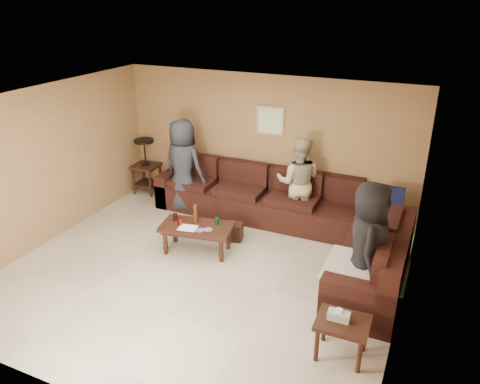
# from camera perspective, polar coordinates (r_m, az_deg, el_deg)

# --- Properties ---
(room) EXTENTS (5.60, 5.50, 2.50)m
(room) POSITION_cam_1_polar(r_m,az_deg,el_deg) (6.23, -5.33, 3.15)
(room) COLOR #B8B09C
(room) RESTS_ON ground
(sectional_sofa) EXTENTS (4.65, 2.90, 0.97)m
(sectional_sofa) POSITION_cam_1_polar(r_m,az_deg,el_deg) (7.74, 5.86, -3.48)
(sectional_sofa) COLOR black
(sectional_sofa) RESTS_ON ground
(coffee_table) EXTENTS (1.18, 0.74, 0.74)m
(coffee_table) POSITION_cam_1_polar(r_m,az_deg,el_deg) (7.32, -5.33, -4.52)
(coffee_table) COLOR #331911
(coffee_table) RESTS_ON ground
(end_table_left) EXTENTS (0.51, 0.51, 1.12)m
(end_table_left) POSITION_cam_1_polar(r_m,az_deg,el_deg) (9.57, -11.41, 3.23)
(end_table_left) COLOR #331911
(end_table_left) RESTS_ON ground
(side_table_right) EXTENTS (0.59, 0.49, 0.63)m
(side_table_right) POSITION_cam_1_polar(r_m,az_deg,el_deg) (5.46, 12.32, -15.62)
(side_table_right) COLOR #331911
(side_table_right) RESTS_ON ground
(waste_bin) EXTENTS (0.28, 0.28, 0.29)m
(waste_bin) POSITION_cam_1_polar(r_m,az_deg,el_deg) (7.74, -0.59, -4.87)
(waste_bin) COLOR #331911
(waste_bin) RESTS_ON ground
(wall_art) EXTENTS (0.52, 0.04, 0.52)m
(wall_art) POSITION_cam_1_polar(r_m,az_deg,el_deg) (8.32, 3.71, 8.67)
(wall_art) COLOR tan
(wall_art) RESTS_ON ground
(person_left) EXTENTS (0.91, 0.67, 1.72)m
(person_left) POSITION_cam_1_polar(r_m,az_deg,el_deg) (8.62, -6.94, 3.23)
(person_left) COLOR #282D38
(person_left) RESTS_ON ground
(person_middle) EXTENTS (0.87, 0.74, 1.60)m
(person_middle) POSITION_cam_1_polar(r_m,az_deg,el_deg) (8.02, 7.15, 1.18)
(person_middle) COLOR tan
(person_middle) RESTS_ON ground
(person_right) EXTENTS (0.68, 0.91, 1.70)m
(person_right) POSITION_cam_1_polar(r_m,az_deg,el_deg) (6.15, 15.29, -6.24)
(person_right) COLOR black
(person_right) RESTS_ON ground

